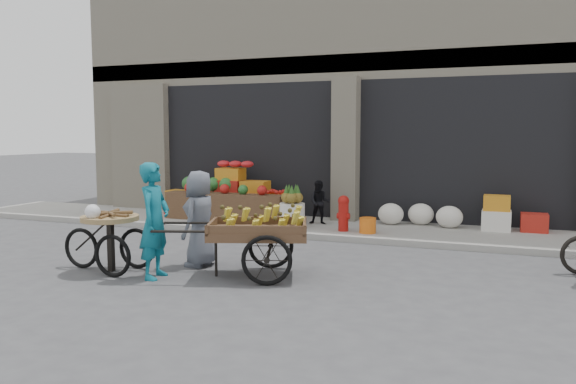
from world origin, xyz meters
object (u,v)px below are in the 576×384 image
at_px(orange_bucket, 368,225).
at_px(banana_cart, 255,227).
at_px(pineapple_bin, 292,215).
at_px(tricycle_cart, 110,234).
at_px(seated_person, 320,202).
at_px(vendor_woman, 155,221).
at_px(fire_hydrant, 343,212).
at_px(vendor_grey, 200,218).

xyz_separation_m(orange_bucket, banana_cart, (-0.88, -3.39, 0.44)).
xyz_separation_m(pineapple_bin, orange_bucket, (1.60, -0.10, -0.10)).
xyz_separation_m(banana_cart, tricycle_cart, (-2.13, -0.48, -0.15)).
bearing_deg(pineapple_bin, tricycle_cart, -109.52).
height_order(orange_bucket, tricycle_cart, tricycle_cart).
relative_size(seated_person, vendor_woman, 0.57).
bearing_deg(tricycle_cart, pineapple_bin, 70.73).
xyz_separation_m(seated_person, vendor_woman, (-0.97, -4.65, 0.24)).
distance_m(fire_hydrant, tricycle_cart, 4.65).
height_order(seated_person, tricycle_cart, seated_person).
height_order(tricycle_cart, vendor_grey, vendor_grey).
distance_m(orange_bucket, banana_cart, 3.53).
xyz_separation_m(fire_hydrant, tricycle_cart, (-2.51, -3.92, 0.06)).
height_order(banana_cart, vendor_woman, vendor_woman).
bearing_deg(banana_cart, fire_hydrant, 64.38).
bearing_deg(banana_cart, pineapple_bin, 82.36).
relative_size(pineapple_bin, vendor_grey, 0.35).
bearing_deg(seated_person, banana_cart, -95.46).
bearing_deg(pineapple_bin, vendor_grey, -96.12).
xyz_separation_m(fire_hydrant, vendor_grey, (-1.44, -3.13, 0.24)).
relative_size(orange_bucket, vendor_woman, 0.19).
relative_size(fire_hydrant, tricycle_cart, 0.50).
distance_m(orange_bucket, seated_person, 1.42).
bearing_deg(fire_hydrant, seated_person, 137.12).
height_order(seated_person, vendor_woman, vendor_woman).
relative_size(orange_bucket, banana_cart, 0.13).
bearing_deg(tricycle_cart, vendor_woman, -5.43).
distance_m(tricycle_cart, vendor_grey, 1.34).
xyz_separation_m(pineapple_bin, fire_hydrant, (1.10, -0.05, 0.13)).
xyz_separation_m(banana_cart, vendor_woman, (-1.29, -0.56, 0.11)).
distance_m(seated_person, banana_cart, 4.10).
distance_m(fire_hydrant, banana_cart, 3.46).
xyz_separation_m(banana_cart, vendor_grey, (-1.06, 0.31, 0.03)).
height_order(fire_hydrant, tricycle_cart, tricycle_cart).
bearing_deg(orange_bucket, vendor_woman, -118.74).
xyz_separation_m(pineapple_bin, vendor_grey, (-0.34, -3.18, 0.37)).
height_order(pineapple_bin, tricycle_cart, tricycle_cart).
bearing_deg(tricycle_cart, banana_cart, 12.91).
relative_size(vendor_woman, tricycle_cart, 1.16).
bearing_deg(vendor_grey, orange_bucket, 148.43).
relative_size(pineapple_bin, vendor_woman, 0.32).
distance_m(orange_bucket, vendor_woman, 4.54).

